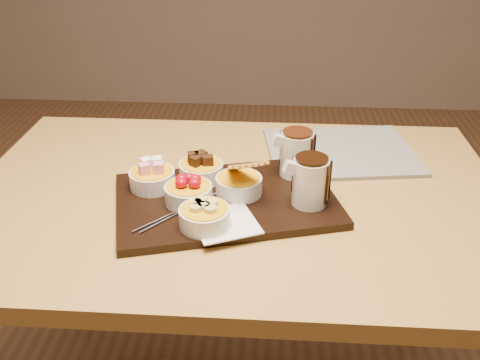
# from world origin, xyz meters

# --- Properties ---
(dining_table) EXTENTS (1.20, 0.80, 0.75)m
(dining_table) POSITION_xyz_m (0.00, 0.00, 0.65)
(dining_table) COLOR #B08741
(dining_table) RESTS_ON ground
(serving_board) EXTENTS (0.52, 0.41, 0.02)m
(serving_board) POSITION_xyz_m (-0.02, -0.06, 0.76)
(serving_board) COLOR black
(serving_board) RESTS_ON dining_table
(napkin) EXTENTS (0.16, 0.16, 0.00)m
(napkin) POSITION_xyz_m (-0.01, -0.16, 0.77)
(napkin) COLOR white
(napkin) RESTS_ON serving_board
(bowl_marshmallows) EXTENTS (0.10, 0.10, 0.04)m
(bowl_marshmallows) POSITION_xyz_m (-0.18, -0.02, 0.79)
(bowl_marshmallows) COLOR beige
(bowl_marshmallows) RESTS_ON serving_board
(bowl_cake) EXTENTS (0.10, 0.10, 0.04)m
(bowl_cake) POSITION_xyz_m (-0.08, 0.02, 0.79)
(bowl_cake) COLOR beige
(bowl_cake) RESTS_ON serving_board
(bowl_strawberries) EXTENTS (0.10, 0.10, 0.04)m
(bowl_strawberries) POSITION_xyz_m (-0.09, -0.08, 0.79)
(bowl_strawberries) COLOR beige
(bowl_strawberries) RESTS_ON serving_board
(bowl_biscotti) EXTENTS (0.10, 0.10, 0.04)m
(bowl_biscotti) POSITION_xyz_m (0.01, -0.04, 0.79)
(bowl_biscotti) COLOR beige
(bowl_biscotti) RESTS_ON serving_board
(bowl_bananas) EXTENTS (0.10, 0.10, 0.04)m
(bowl_bananas) POSITION_xyz_m (-0.05, -0.17, 0.79)
(bowl_bananas) COLOR beige
(bowl_bananas) RESTS_ON serving_board
(pitcher_dark_chocolate) EXTENTS (0.09, 0.09, 0.10)m
(pitcher_dark_chocolate) POSITION_xyz_m (0.16, -0.07, 0.82)
(pitcher_dark_chocolate) COLOR silver
(pitcher_dark_chocolate) RESTS_ON serving_board
(pitcher_milk_chocolate) EXTENTS (0.09, 0.09, 0.10)m
(pitcher_milk_chocolate) POSITION_xyz_m (0.13, 0.06, 0.82)
(pitcher_milk_chocolate) COLOR silver
(pitcher_milk_chocolate) RESTS_ON serving_board
(fondue_skewers) EXTENTS (0.21, 0.20, 0.01)m
(fondue_skewers) POSITION_xyz_m (-0.09, -0.11, 0.77)
(fondue_skewers) COLOR silver
(fondue_skewers) RESTS_ON serving_board
(newspaper) EXTENTS (0.40, 0.34, 0.01)m
(newspaper) POSITION_xyz_m (0.25, 0.21, 0.76)
(newspaper) COLOR beige
(newspaper) RESTS_ON dining_table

